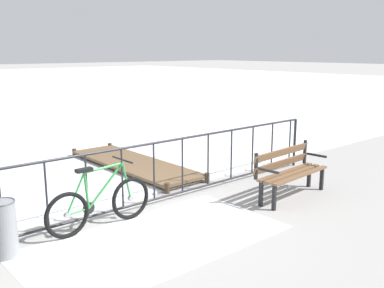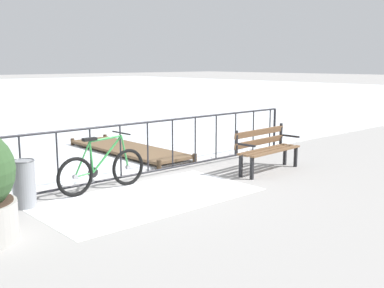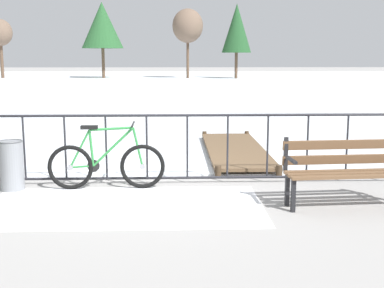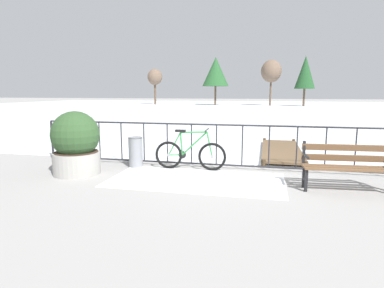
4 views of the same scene
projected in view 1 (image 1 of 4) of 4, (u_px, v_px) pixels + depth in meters
The scene contains 7 objects.
ground_plane at pixel (123, 212), 7.01m from camera, with size 160.00×160.00×0.00m, color gray.
snow_patch at pixel (156, 240), 5.97m from camera, with size 3.62×1.87×0.01m, color white.
railing_fence at pixel (122, 179), 6.89m from camera, with size 9.06×0.06×1.07m.
bicycle_near_railing at pixel (100, 204), 6.33m from camera, with size 1.71×0.52×0.97m.
park_bench at pixel (289, 168), 7.68m from camera, with size 1.63×0.58×0.89m.
trash_bin at pixel (3, 229), 5.44m from camera, with size 0.35×0.35×0.73m.
wooden_dock at pixel (133, 163), 9.61m from camera, with size 1.10×3.80×0.20m.
Camera 1 is at (-3.50, -5.73, 2.55)m, focal length 40.88 mm.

